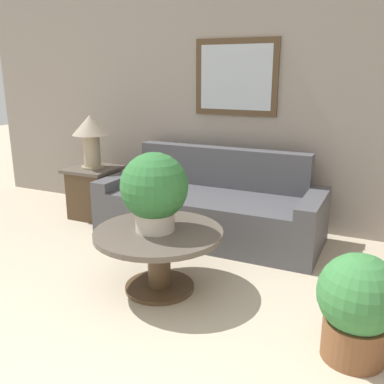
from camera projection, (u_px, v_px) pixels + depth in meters
name	position (u px, v px, depth m)	size (l,w,h in m)	color
wall_back	(297.00, 102.00, 4.19)	(7.90, 0.09, 2.60)	gray
couch_main	(210.00, 209.00, 4.25)	(2.19, 0.86, 0.84)	#4C4C51
coffee_table	(159.00, 247.00, 3.17)	(0.96, 0.96, 0.47)	#4C3823
side_table	(95.00, 192.00, 4.81)	(0.53, 0.53, 0.57)	#4C3823
table_lamp	(91.00, 133.00, 4.63)	(0.40, 0.40, 0.58)	tan
potted_plant_on_table	(154.00, 190.00, 3.06)	(0.49, 0.49, 0.58)	beige
potted_plant_floor	(357.00, 305.00, 2.39)	(0.46, 0.46, 0.64)	brown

